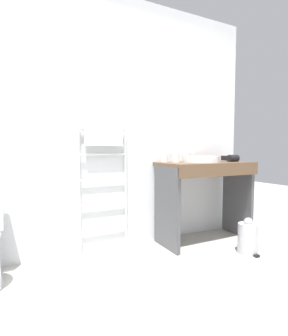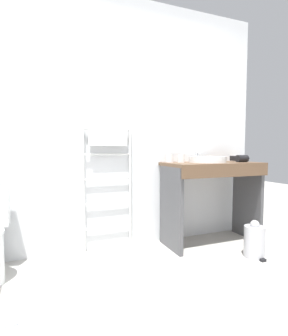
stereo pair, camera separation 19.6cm
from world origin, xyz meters
name	(u,v)px [view 1 (the left image)]	position (x,y,z in m)	size (l,w,h in m)	color
ground_plane	(213,335)	(0.00, 0.00, 0.00)	(12.00, 12.00, 0.00)	#B2AFA8
wall_back	(114,124)	(0.00, 1.55, 1.30)	(3.30, 0.12, 2.60)	silver
towel_radiator	(104,161)	(-0.15, 1.45, 0.92)	(0.51, 0.06, 1.28)	silver
vanity_counter	(206,187)	(0.96, 1.21, 0.61)	(1.04, 0.53, 0.89)	brown
sink_basin	(201,159)	(0.91, 1.25, 0.93)	(0.40, 0.40, 0.07)	white
faucet	(190,155)	(0.91, 1.44, 0.97)	(0.02, 0.10, 0.12)	silver
cup_near_wall	(164,158)	(0.53, 1.40, 0.94)	(0.08, 0.08, 0.09)	white
cup_near_edge	(175,158)	(0.63, 1.33, 0.94)	(0.07, 0.07, 0.09)	white
hair_dryer	(232,158)	(1.32, 1.18, 0.93)	(0.18, 0.18, 0.08)	black
trash_bin	(248,238)	(1.10, 0.74, 0.16)	(0.19, 0.23, 0.36)	#B7B7BC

